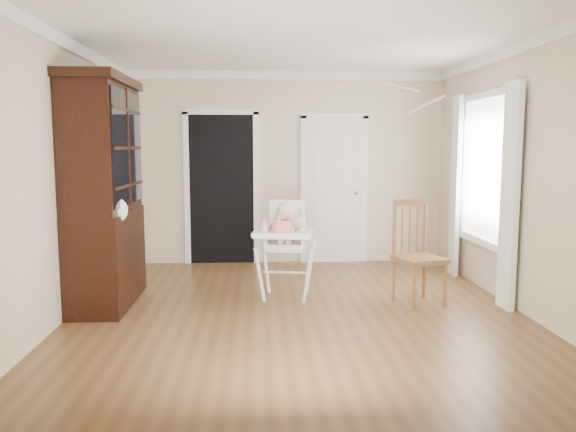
{
  "coord_description": "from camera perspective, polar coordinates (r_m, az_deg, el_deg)",
  "views": [
    {
      "loc": [
        -0.39,
        -5.48,
        1.66
      ],
      "look_at": [
        -0.07,
        0.45,
        0.92
      ],
      "focal_mm": 35.0,
      "sensor_mm": 36.0,
      "label": 1
    }
  ],
  "objects": [
    {
      "name": "crown_molding",
      "position": [
        5.59,
        1.0,
        17.2
      ],
      "size": [
        4.5,
        5.0,
        0.12
      ],
      "primitive_type": null,
      "color": "white",
      "rests_on": "ceiling"
    },
    {
      "name": "wall_back",
      "position": [
        8.0,
        -0.3,
        4.86
      ],
      "size": [
        4.5,
        0.0,
        4.5
      ],
      "primitive_type": "plane",
      "rotation": [
        1.57,
        0.0,
        0.0
      ],
      "color": "beige",
      "rests_on": "floor"
    },
    {
      "name": "wall_left",
      "position": [
        5.8,
        -21.84,
        3.52
      ],
      "size": [
        0.0,
        5.0,
        5.0
      ],
      "primitive_type": "plane",
      "rotation": [
        1.57,
        0.0,
        1.57
      ],
      "color": "beige",
      "rests_on": "floor"
    },
    {
      "name": "doorway",
      "position": [
        8.0,
        -6.75,
        3.08
      ],
      "size": [
        1.06,
        0.05,
        2.22
      ],
      "color": "black",
      "rests_on": "wall_back"
    },
    {
      "name": "china_cabinet",
      "position": [
        6.13,
        -18.18,
        2.29
      ],
      "size": [
        0.62,
        1.4,
        2.37
      ],
      "color": "black",
      "rests_on": "floor"
    },
    {
      "name": "streamer",
      "position": [
        6.15,
        11.12,
        12.8
      ],
      "size": [
        0.36,
        0.38,
        0.15
      ],
      "primitive_type": null,
      "rotation": [
        0.26,
        0.0,
        0.75
      ],
      "color": "pink",
      "rests_on": "ceiling"
    },
    {
      "name": "wall_right",
      "position": [
        6.09,
        22.63,
        3.63
      ],
      "size": [
        0.0,
        5.0,
        5.0
      ],
      "primitive_type": "plane",
      "rotation": [
        1.57,
        0.0,
        -1.57
      ],
      "color": "beige",
      "rests_on": "floor"
    },
    {
      "name": "high_chair",
      "position": [
        6.12,
        -0.23,
        -2.19
      ],
      "size": [
        0.72,
        0.85,
        1.09
      ],
      "rotation": [
        0.0,
        0.0,
        -0.15
      ],
      "color": "white",
      "rests_on": "floor"
    },
    {
      "name": "ceiling",
      "position": [
        5.6,
        1.0,
        17.8
      ],
      "size": [
        5.0,
        5.0,
        0.0
      ],
      "primitive_type": "plane",
      "rotation": [
        3.14,
        0.0,
        0.0
      ],
      "color": "white",
      "rests_on": "wall_back"
    },
    {
      "name": "window_right",
      "position": [
        6.8,
        19.14,
        3.55
      ],
      "size": [
        0.13,
        1.84,
        2.3
      ],
      "color": "white",
      "rests_on": "wall_right"
    },
    {
      "name": "dining_chair",
      "position": [
        6.09,
        13.05,
        -3.96
      ],
      "size": [
        0.56,
        0.56,
        1.1
      ],
      "rotation": [
        0.0,
        0.0,
        0.3
      ],
      "color": "brown",
      "rests_on": "floor"
    },
    {
      "name": "sippy_cup",
      "position": [
        6.0,
        -2.43,
        -0.85
      ],
      "size": [
        0.07,
        0.07,
        0.18
      ],
      "rotation": [
        0.0,
        0.0,
        -0.15
      ],
      "color": "#F092C9",
      "rests_on": "high_chair"
    },
    {
      "name": "floor",
      "position": [
        5.74,
        0.94,
        -9.71
      ],
      "size": [
        5.0,
        5.0,
        0.0
      ],
      "primitive_type": "plane",
      "color": "brown",
      "rests_on": "ground"
    },
    {
      "name": "cake",
      "position": [
        5.84,
        -0.68,
        -1.21
      ],
      "size": [
        0.26,
        0.26,
        0.12
      ],
      "color": "silver",
      "rests_on": "high_chair"
    },
    {
      "name": "baby",
      "position": [
        6.12,
        -0.19,
        -0.81
      ],
      "size": [
        0.3,
        0.25,
        0.45
      ],
      "rotation": [
        0.0,
        0.0,
        -0.15
      ],
      "color": "beige",
      "rests_on": "high_chair"
    },
    {
      "name": "closet_door",
      "position": [
        8.06,
        4.69,
        2.54
      ],
      "size": [
        0.96,
        0.09,
        2.13
      ],
      "color": "white",
      "rests_on": "wall_back"
    }
  ]
}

